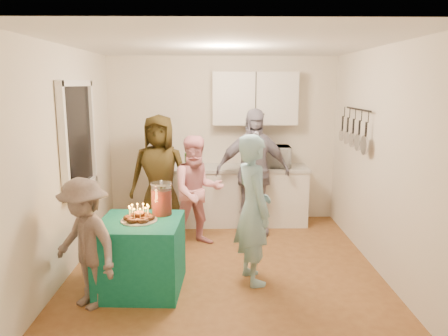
{
  "coord_description": "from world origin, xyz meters",
  "views": [
    {
      "loc": [
        -0.08,
        -4.94,
        2.18
      ],
      "look_at": [
        0.0,
        0.35,
        1.15
      ],
      "focal_mm": 35.0,
      "sensor_mm": 36.0,
      "label": 1
    }
  ],
  "objects_px": {
    "party_table": "(141,255)",
    "woman_back_right": "(253,172)",
    "man_birthday": "(253,209)",
    "counter": "(235,197)",
    "woman_back_center": "(197,191)",
    "punch_jar": "(162,200)",
    "microwave": "(271,156)",
    "child_near_left": "(85,244)",
    "woman_back_left": "(160,175)"
  },
  "relations": [
    {
      "from": "counter",
      "to": "woman_back_center",
      "type": "bearing_deg",
      "value": -120.32
    },
    {
      "from": "punch_jar",
      "to": "woman_back_right",
      "type": "bearing_deg",
      "value": 53.84
    },
    {
      "from": "party_table",
      "to": "punch_jar",
      "type": "xyz_separation_m",
      "value": [
        0.21,
        0.22,
        0.55
      ]
    },
    {
      "from": "woman_back_left",
      "to": "woman_back_right",
      "type": "xyz_separation_m",
      "value": [
        1.35,
        -0.04,
        0.04
      ]
    },
    {
      "from": "party_table",
      "to": "punch_jar",
      "type": "height_order",
      "value": "punch_jar"
    },
    {
      "from": "man_birthday",
      "to": "party_table",
      "type": "bearing_deg",
      "value": 82.39
    },
    {
      "from": "party_table",
      "to": "woman_back_center",
      "type": "distance_m",
      "value": 1.46
    },
    {
      "from": "counter",
      "to": "woman_back_left",
      "type": "bearing_deg",
      "value": -158.44
    },
    {
      "from": "woman_back_left",
      "to": "child_near_left",
      "type": "xyz_separation_m",
      "value": [
        -0.45,
        -2.17,
        -0.22
      ]
    },
    {
      "from": "microwave",
      "to": "party_table",
      "type": "xyz_separation_m",
      "value": [
        -1.65,
        -2.24,
        -0.69
      ]
    },
    {
      "from": "microwave",
      "to": "man_birthday",
      "type": "xyz_separation_m",
      "value": [
        -0.44,
        -2.06,
        -0.24
      ]
    },
    {
      "from": "counter",
      "to": "woman_back_center",
      "type": "xyz_separation_m",
      "value": [
        -0.55,
        -0.94,
        0.32
      ]
    },
    {
      "from": "party_table",
      "to": "woman_back_right",
      "type": "bearing_deg",
      "value": 52.92
    },
    {
      "from": "counter",
      "to": "child_near_left",
      "type": "distance_m",
      "value": 3.05
    },
    {
      "from": "microwave",
      "to": "punch_jar",
      "type": "height_order",
      "value": "microwave"
    },
    {
      "from": "woman_back_center",
      "to": "child_near_left",
      "type": "bearing_deg",
      "value": -138.89
    },
    {
      "from": "punch_jar",
      "to": "man_birthday",
      "type": "distance_m",
      "value": 1.01
    },
    {
      "from": "woman_back_center",
      "to": "counter",
      "type": "bearing_deg",
      "value": 42.13
    },
    {
      "from": "counter",
      "to": "woman_back_center",
      "type": "height_order",
      "value": "woman_back_center"
    },
    {
      "from": "counter",
      "to": "punch_jar",
      "type": "bearing_deg",
      "value": -113.89
    },
    {
      "from": "woman_back_right",
      "to": "child_near_left",
      "type": "relative_size",
      "value": 1.41
    },
    {
      "from": "microwave",
      "to": "child_near_left",
      "type": "distance_m",
      "value": 3.39
    },
    {
      "from": "counter",
      "to": "woman_back_right",
      "type": "distance_m",
      "value": 0.72
    },
    {
      "from": "counter",
      "to": "woman_back_right",
      "type": "bearing_deg",
      "value": -64.79
    },
    {
      "from": "counter",
      "to": "microwave",
      "type": "relative_size",
      "value": 3.8
    },
    {
      "from": "party_table",
      "to": "woman_back_left",
      "type": "relative_size",
      "value": 0.49
    },
    {
      "from": "microwave",
      "to": "child_near_left",
      "type": "xyz_separation_m",
      "value": [
        -2.12,
        -2.61,
        -0.42
      ]
    },
    {
      "from": "counter",
      "to": "woman_back_center",
      "type": "relative_size",
      "value": 1.46
    },
    {
      "from": "woman_back_center",
      "to": "child_near_left",
      "type": "xyz_separation_m",
      "value": [
        -1.02,
        -1.67,
        -0.1
      ]
    },
    {
      "from": "woman_back_left",
      "to": "woman_back_right",
      "type": "relative_size",
      "value": 0.95
    },
    {
      "from": "man_birthday",
      "to": "woman_back_right",
      "type": "xyz_separation_m",
      "value": [
        0.12,
        1.58,
        0.09
      ]
    },
    {
      "from": "punch_jar",
      "to": "woman_back_center",
      "type": "height_order",
      "value": "woman_back_center"
    },
    {
      "from": "man_birthday",
      "to": "woman_back_left",
      "type": "distance_m",
      "value": 2.03
    },
    {
      "from": "woman_back_right",
      "to": "man_birthday",
      "type": "bearing_deg",
      "value": -100.25
    },
    {
      "from": "party_table",
      "to": "woman_back_right",
      "type": "distance_m",
      "value": 2.27
    },
    {
      "from": "party_table",
      "to": "microwave",
      "type": "bearing_deg",
      "value": 53.66
    },
    {
      "from": "man_birthday",
      "to": "child_near_left",
      "type": "distance_m",
      "value": 1.77
    },
    {
      "from": "woman_back_center",
      "to": "woman_back_left",
      "type": "bearing_deg",
      "value": 120.94
    },
    {
      "from": "child_near_left",
      "to": "woman_back_center",
      "type": "bearing_deg",
      "value": 96.87
    },
    {
      "from": "woman_back_left",
      "to": "woman_back_center",
      "type": "relative_size",
      "value": 1.16
    },
    {
      "from": "microwave",
      "to": "child_near_left",
      "type": "height_order",
      "value": "child_near_left"
    },
    {
      "from": "party_table",
      "to": "woman_back_center",
      "type": "relative_size",
      "value": 0.57
    },
    {
      "from": "counter",
      "to": "woman_back_left",
      "type": "height_order",
      "value": "woman_back_left"
    },
    {
      "from": "counter",
      "to": "man_birthday",
      "type": "bearing_deg",
      "value": -86.99
    },
    {
      "from": "punch_jar",
      "to": "woman_back_right",
      "type": "relative_size",
      "value": 0.19
    },
    {
      "from": "punch_jar",
      "to": "woman_back_center",
      "type": "bearing_deg",
      "value": 72.34
    },
    {
      "from": "counter",
      "to": "punch_jar",
      "type": "relative_size",
      "value": 6.47
    },
    {
      "from": "microwave",
      "to": "child_near_left",
      "type": "relative_size",
      "value": 0.44
    },
    {
      "from": "woman_back_left",
      "to": "man_birthday",
      "type": "bearing_deg",
      "value": -45.93
    },
    {
      "from": "microwave",
      "to": "woman_back_right",
      "type": "distance_m",
      "value": 0.6
    }
  ]
}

